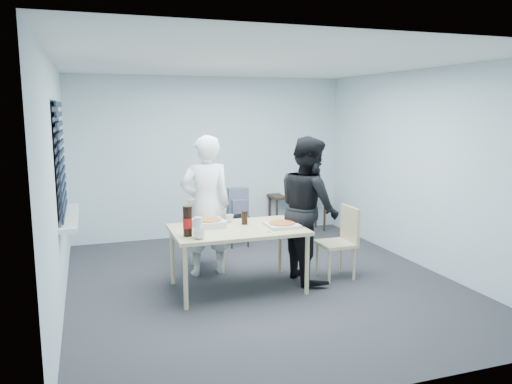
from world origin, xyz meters
name	(u,v)px	position (x,y,z in m)	size (l,w,h in m)	color
room	(63,168)	(-2.20, 0.40, 1.44)	(5.00, 5.00, 5.00)	#2C2B30
dining_table	(238,233)	(-0.34, -0.10, 0.67)	(1.51, 0.95, 0.73)	beige
chair_far	(206,228)	(-0.49, 0.90, 0.51)	(0.42, 0.42, 0.89)	beige
chair_right	(342,237)	(1.02, -0.10, 0.51)	(0.42, 0.42, 0.89)	beige
person_white	(206,206)	(-0.56, 0.55, 0.89)	(0.65, 0.42, 1.77)	white
person_black	(309,209)	(0.59, -0.03, 0.89)	(0.86, 0.47, 1.77)	black
side_table	(297,199)	(1.44, 2.28, 0.56)	(0.96, 0.43, 0.64)	#332118
stool	(238,223)	(0.20, 1.69, 0.36)	(0.34, 0.34, 0.47)	black
backpack	(238,203)	(0.20, 1.68, 0.68)	(0.31, 0.23, 0.44)	slate
pizza_box_a	(209,223)	(-0.63, 0.09, 0.77)	(0.34, 0.34, 0.08)	silver
pizza_box_b	(282,225)	(0.17, -0.20, 0.76)	(0.36, 0.36, 0.05)	silver
mug_a	(199,234)	(-0.86, -0.43, 0.78)	(0.12, 0.12, 0.10)	silver
mug_b	(230,218)	(-0.35, 0.21, 0.78)	(0.10, 0.10, 0.09)	silver
cola_glass	(245,218)	(-0.21, 0.05, 0.81)	(0.07, 0.07, 0.16)	black
soda_bottle	(188,222)	(-0.95, -0.28, 0.89)	(0.10, 0.10, 0.33)	black
plastic_cups	(198,227)	(-0.86, -0.35, 0.84)	(0.09, 0.09, 0.21)	silver
rubber_band	(268,232)	(-0.07, -0.40, 0.73)	(0.06, 0.06, 0.00)	red
papers	(289,194)	(1.29, 2.31, 0.64)	(0.21, 0.29, 0.00)	white
black_box	(308,192)	(1.66, 2.32, 0.67)	(0.13, 0.09, 0.06)	black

